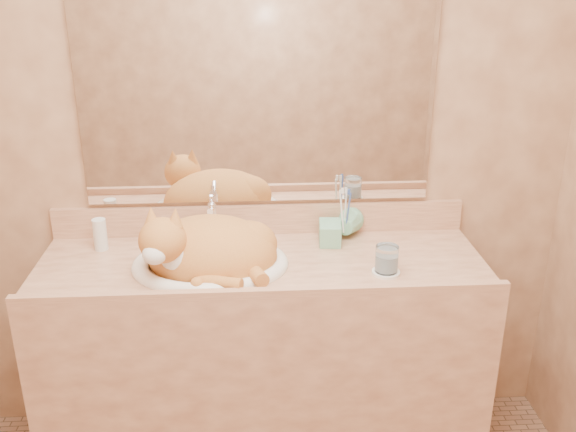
{
  "coord_description": "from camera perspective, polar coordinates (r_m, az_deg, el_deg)",
  "views": [
    {
      "loc": [
        -0.03,
        -1.35,
        1.85
      ],
      "look_at": [
        0.09,
        0.7,
        1.03
      ],
      "focal_mm": 40.0,
      "sensor_mm": 36.0,
      "label": 1
    }
  ],
  "objects": [
    {
      "name": "lotion_bottle",
      "position": [
        2.47,
        -16.36,
        -1.58
      ],
      "size": [
        0.05,
        0.05,
        0.12
      ],
      "primitive_type": "cylinder",
      "color": "white",
      "rests_on": "vanity_counter"
    },
    {
      "name": "soap_dispenser",
      "position": [
        2.37,
        3.84,
        -0.98
      ],
      "size": [
        0.09,
        0.09,
        0.18
      ],
      "primitive_type": "imported",
      "rotation": [
        0.0,
        0.0,
        -0.08
      ],
      "color": "#76BD96",
      "rests_on": "vanity_counter"
    },
    {
      "name": "wall_back",
      "position": [
        2.42,
        -2.65,
        7.32
      ],
      "size": [
        2.4,
        0.02,
        2.5
      ],
      "primitive_type": "cube",
      "color": "#8B5C3F",
      "rests_on": "ground"
    },
    {
      "name": "faucet",
      "position": [
        2.44,
        -6.74,
        -0.44
      ],
      "size": [
        0.08,
        0.13,
        0.17
      ],
      "primitive_type": null,
      "rotation": [
        0.0,
        0.0,
        0.31
      ],
      "color": "white",
      "rests_on": "vanity_counter"
    },
    {
      "name": "toothbrushes",
      "position": [
        2.43,
        5.11,
        0.56
      ],
      "size": [
        0.04,
        0.04,
        0.22
      ],
      "primitive_type": null,
      "color": "white",
      "rests_on": "toothbrush_cup"
    },
    {
      "name": "sink_basin",
      "position": [
        2.25,
        -6.99,
        -2.5
      ],
      "size": [
        0.55,
        0.46,
        0.17
      ],
      "primitive_type": null,
      "rotation": [
        0.0,
        0.0,
        0.02
      ],
      "color": "white",
      "rests_on": "vanity_counter"
    },
    {
      "name": "cat",
      "position": [
        2.24,
        -7.37,
        -2.74
      ],
      "size": [
        0.53,
        0.46,
        0.25
      ],
      "primitive_type": null,
      "rotation": [
        0.0,
        0.0,
        -0.18
      ],
      "color": "#BA682A",
      "rests_on": "sink_basin"
    },
    {
      "name": "vanity_counter",
      "position": [
        2.51,
        -2.2,
        -12.86
      ],
      "size": [
        1.6,
        0.55,
        0.85
      ],
      "primitive_type": null,
      "color": "#9C6246",
      "rests_on": "floor"
    },
    {
      "name": "saucer",
      "position": [
        2.24,
        8.7,
        -4.97
      ],
      "size": [
        0.1,
        0.1,
        0.01
      ],
      "primitive_type": "cylinder",
      "color": "white",
      "rests_on": "vanity_counter"
    },
    {
      "name": "water_glass",
      "position": [
        2.22,
        8.77,
        -3.78
      ],
      "size": [
        0.08,
        0.08,
        0.09
      ],
      "primitive_type": "cylinder",
      "color": "white",
      "rests_on": "saucer"
    },
    {
      "name": "toothbrush_cup",
      "position": [
        2.46,
        5.05,
        -1.15
      ],
      "size": [
        0.14,
        0.14,
        0.1
      ],
      "primitive_type": "imported",
      "rotation": [
        0.0,
        0.0,
        -0.4
      ],
      "color": "#76BD96",
      "rests_on": "vanity_counter"
    },
    {
      "name": "mirror",
      "position": [
        2.38,
        -2.7,
        10.51
      ],
      "size": [
        1.3,
        0.02,
        0.8
      ],
      "primitive_type": "cube",
      "color": "white",
      "rests_on": "wall_back"
    }
  ]
}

